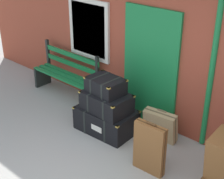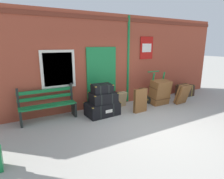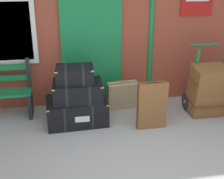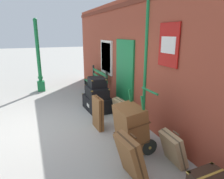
{
  "view_description": "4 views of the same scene",
  "coord_description": "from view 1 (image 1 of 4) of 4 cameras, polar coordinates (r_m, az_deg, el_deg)",
  "views": [
    {
      "loc": [
        2.79,
        -2.03,
        3.33
      ],
      "look_at": [
        -0.74,
        1.87,
        0.72
      ],
      "focal_mm": 54.96,
      "sensor_mm": 36.0,
      "label": 1
    },
    {
      "loc": [
        -3.19,
        -3.31,
        2.2
      ],
      "look_at": [
        -0.43,
        1.56,
        0.83
      ],
      "focal_mm": 29.87,
      "sensor_mm": 36.0,
      "label": 2
    },
    {
      "loc": [
        -0.9,
        -3.11,
        2.57
      ],
      "look_at": [
        -0.08,
        1.84,
        0.5
      ],
      "focal_mm": 50.25,
      "sensor_mm": 36.0,
      "label": 3
    },
    {
      "loc": [
        4.92,
        -0.12,
        2.28
      ],
      "look_at": [
        0.0,
        1.89,
        0.81
      ],
      "focal_mm": 32.85,
      "sensor_mm": 36.0,
      "label": 4
    }
  ],
  "objects": [
    {
      "name": "steamer_trunk_middle",
      "position": [
        5.77,
        -0.91,
        -2.09
      ],
      "size": [
        0.82,
        0.57,
        0.33
      ],
      "color": "black",
      "rests_on": "steamer_trunk_base"
    },
    {
      "name": "steamer_trunk_top",
      "position": [
        5.67,
        -1.07,
        0.66
      ],
      "size": [
        0.64,
        0.49,
        0.27
      ],
      "color": "black",
      "rests_on": "steamer_trunk_middle"
    },
    {
      "name": "steamer_trunk_base",
      "position": [
        5.99,
        -0.95,
        -5.04
      ],
      "size": [
        1.04,
        0.7,
        0.43
      ],
      "color": "black",
      "rests_on": "ground"
    },
    {
      "name": "platform_bench",
      "position": [
        7.17,
        -7.55,
        2.4
      ],
      "size": [
        1.6,
        0.43,
        1.01
      ],
      "color": "#197A3D",
      "rests_on": "ground"
    },
    {
      "name": "suitcase_olive",
      "position": [
        5.77,
        8.03,
        -5.95
      ],
      "size": [
        0.58,
        0.31,
        0.56
      ],
      "color": "tan",
      "rests_on": "ground"
    },
    {
      "name": "suitcase_brown",
      "position": [
        5.01,
        6.26,
        -9.69
      ],
      "size": [
        0.5,
        0.14,
        0.83
      ],
      "color": "brown",
      "rests_on": "ground"
    },
    {
      "name": "brick_facade",
      "position": [
        5.68,
        10.44,
        8.17
      ],
      "size": [
        10.4,
        0.35,
        3.2
      ],
      "color": "#9E422D",
      "rests_on": "ground"
    }
  ]
}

